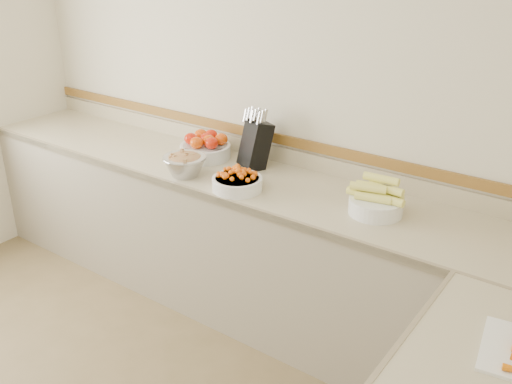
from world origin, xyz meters
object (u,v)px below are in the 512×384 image
Objects in this scene: knife_block at (256,143)px; tomato_bowl at (205,147)px; rhubarb_bowl at (185,164)px; cherry_tomato_bowl at (237,181)px; corn_bowl at (376,201)px.

tomato_bowl is (-0.35, -0.06, -0.08)m from knife_block.
tomato_bowl reaches higher than rhubarb_bowl.
cherry_tomato_bowl is 0.76m from corn_bowl.
knife_block is at bearing 169.01° from corn_bowl.
knife_block is at bearing 9.22° from tomato_bowl.
corn_bowl is at bearing 13.07° from cherry_tomato_bowl.
tomato_bowl reaches higher than cherry_tomato_bowl.
tomato_bowl is 1.15× the size of cherry_tomato_bowl.
knife_block is at bearing 54.87° from rhubarb_bowl.
tomato_bowl is 1.25× the size of rhubarb_bowl.
tomato_bowl is at bearing 108.21° from rhubarb_bowl.
rhubarb_bowl is at bearing -125.13° from knife_block.
corn_bowl is at bearing -10.99° from knife_block.
cherry_tomato_bowl reaches higher than rhubarb_bowl.
tomato_bowl is 1.06× the size of corn_bowl.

